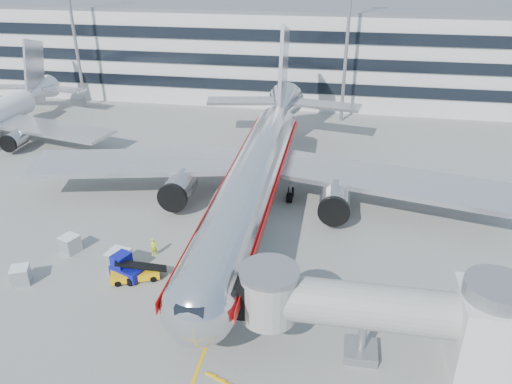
% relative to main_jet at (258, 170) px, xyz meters
% --- Properties ---
extents(ground, '(180.00, 180.00, 0.00)m').
position_rel_main_jet_xyz_m(ground, '(0.00, -11.72, -4.23)').
color(ground, gray).
rests_on(ground, ground).
extents(lead_in_line, '(0.25, 70.00, 0.01)m').
position_rel_main_jet_xyz_m(lead_in_line, '(0.00, -1.72, -4.23)').
color(lead_in_line, '#FFB70D').
rests_on(lead_in_line, ground).
extents(main_jet, '(50.95, 48.70, 16.06)m').
position_rel_main_jet_xyz_m(main_jet, '(0.00, 0.00, 0.00)').
color(main_jet, silver).
rests_on(main_jet, ground).
extents(jet_bridge, '(17.80, 4.50, 7.00)m').
position_rel_main_jet_xyz_m(jet_bridge, '(12.18, -19.72, -0.36)').
color(jet_bridge, silver).
rests_on(jet_bridge, ground).
extents(terminal, '(150.00, 24.25, 15.60)m').
position_rel_main_jet_xyz_m(terminal, '(0.00, 46.23, 3.57)').
color(terminal, silver).
rests_on(terminal, ground).
extents(light_mast_west, '(2.40, 1.20, 25.45)m').
position_rel_main_jet_xyz_m(light_mast_west, '(-35.00, 30.28, 10.64)').
color(light_mast_west, gray).
rests_on(light_mast_west, ground).
extents(light_mast_centre, '(2.40, 1.20, 25.45)m').
position_rel_main_jet_xyz_m(light_mast_centre, '(8.00, 30.28, 10.64)').
color(light_mast_centre, gray).
rests_on(light_mast_centre, ground).
extents(belt_loader, '(4.16, 2.83, 1.97)m').
position_rel_main_jet_xyz_m(belt_loader, '(-7.77, -14.31, -3.68)').
color(belt_loader, '#FFB60A').
rests_on(belt_loader, ground).
extents(baggage_tug, '(3.13, 2.54, 2.06)m').
position_rel_main_jet_xyz_m(baggage_tug, '(-8.66, -14.07, -3.34)').
color(baggage_tug, '#0C118D').
rests_on(baggage_tug, ground).
extents(cargo_container_left, '(1.85, 1.85, 1.49)m').
position_rel_main_jet_xyz_m(cargo_container_left, '(-16.80, -16.37, -3.48)').
color(cargo_container_left, '#AFB1B6').
rests_on(cargo_container_left, ground).
extents(cargo_container_right, '(1.92, 1.92, 1.56)m').
position_rel_main_jet_xyz_m(cargo_container_right, '(-15.17, -11.34, -3.45)').
color(cargo_container_right, '#AFB1B6').
rests_on(cargo_container_right, ground).
extents(cargo_container_front, '(2.03, 2.03, 1.83)m').
position_rel_main_jet_xyz_m(cargo_container_front, '(-9.64, -13.20, -3.32)').
color(cargo_container_front, '#AFB1B6').
rests_on(cargo_container_front, ground).
extents(ramp_worker, '(0.73, 0.60, 1.72)m').
position_rel_main_jet_xyz_m(ramp_worker, '(-7.50, -10.65, -3.38)').
color(ramp_worker, '#D4FE1A').
rests_on(ramp_worker, ground).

